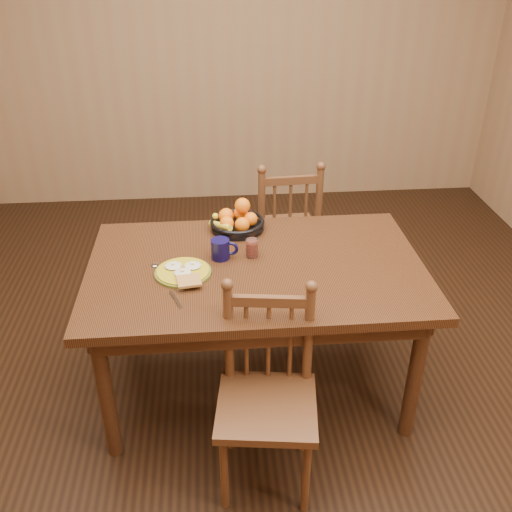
{
  "coord_description": "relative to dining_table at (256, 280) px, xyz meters",
  "views": [
    {
      "loc": [
        -0.2,
        -2.32,
        2.15
      ],
      "look_at": [
        0.0,
        0.0,
        0.8
      ],
      "focal_mm": 40.0,
      "sensor_mm": 36.0,
      "label": 1
    }
  ],
  "objects": [
    {
      "name": "fruit_bowl",
      "position": [
        -0.07,
        0.38,
        0.13
      ],
      "size": [
        0.29,
        0.29,
        0.17
      ],
      "color": "black",
      "rests_on": "dining_table"
    },
    {
      "name": "dining_table",
      "position": [
        0.0,
        0.0,
        0.0
      ],
      "size": [
        1.6,
        1.0,
        0.75
      ],
      "color": "black",
      "rests_on": "ground"
    },
    {
      "name": "fork",
      "position": [
        -0.37,
        -0.24,
        0.09
      ],
      "size": [
        0.06,
        0.18,
        0.0
      ],
      "rotation": [
        0.0,
        0.0,
        0.37
      ],
      "color": "silver",
      "rests_on": "dining_table"
    },
    {
      "name": "chair_near",
      "position": [
        -0.0,
        -0.56,
        -0.22
      ],
      "size": [
        0.46,
        0.44,
        0.91
      ],
      "rotation": [
        0.0,
        0.0,
        -0.13
      ],
      "color": "#4B2F16",
      "rests_on": "ground"
    },
    {
      "name": "room",
      "position": [
        0.0,
        0.0,
        0.68
      ],
      "size": [
        4.52,
        5.02,
        2.72
      ],
      "color": "black",
      "rests_on": "ground"
    },
    {
      "name": "chair_far",
      "position": [
        0.26,
        0.9,
        -0.21
      ],
      "size": [
        0.45,
        0.43,
        0.94
      ],
      "rotation": [
        0.0,
        0.0,
        3.2
      ],
      "color": "#4B2F16",
      "rests_on": "ground"
    },
    {
      "name": "juice_glass",
      "position": [
        -0.01,
        0.09,
        0.13
      ],
      "size": [
        0.06,
        0.06,
        0.09
      ],
      "color": "silver",
      "rests_on": "dining_table"
    },
    {
      "name": "breakfast_plate",
      "position": [
        -0.34,
        -0.05,
        0.1
      ],
      "size": [
        0.26,
        0.29,
        0.04
      ],
      "color": "#59601E",
      "rests_on": "dining_table"
    },
    {
      "name": "spoon",
      "position": [
        -0.48,
        0.01,
        0.09
      ],
      "size": [
        0.04,
        0.16,
        0.01
      ],
      "rotation": [
        0.0,
        0.0,
        0.01
      ],
      "color": "silver",
      "rests_on": "dining_table"
    },
    {
      "name": "coffee_mug",
      "position": [
        -0.16,
        0.08,
        0.14
      ],
      "size": [
        0.13,
        0.09,
        0.1
      ],
      "color": "black",
      "rests_on": "dining_table"
    }
  ]
}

